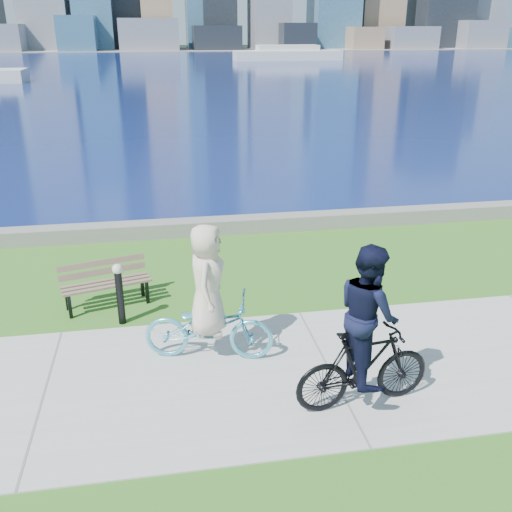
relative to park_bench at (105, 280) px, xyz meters
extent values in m
plane|color=#2B6019|center=(3.33, -2.70, -0.49)|extent=(320.00, 320.00, 0.00)
cube|color=#A1A19C|center=(3.33, -2.70, -0.48)|extent=(80.00, 3.50, 0.02)
cube|color=slate|center=(3.33, 3.50, -0.31)|extent=(90.00, 0.50, 0.35)
cube|color=#0C1A50|center=(3.33, 69.30, -0.48)|extent=(320.00, 131.00, 0.01)
cube|color=gray|center=(3.33, 127.30, -0.43)|extent=(320.00, 30.00, 0.12)
cube|color=slate|center=(-26.97, 117.01, 2.10)|extent=(6.78, 6.91, 5.17)
cube|color=navy|center=(-13.16, 117.40, 2.88)|extent=(7.36, 8.35, 6.74)
cube|color=slate|center=(0.90, 118.18, 2.65)|extent=(11.97, 7.46, 6.27)
cube|color=black|center=(14.99, 118.66, 1.96)|extent=(9.94, 6.92, 4.90)
cube|color=black|center=(31.99, 118.12, 2.22)|extent=(7.09, 8.94, 5.42)
cube|color=#7D634D|center=(47.24, 117.90, 1.84)|extent=(6.96, 7.19, 4.65)
cube|color=slate|center=(57.92, 117.45, 1.88)|extent=(10.59, 6.97, 4.74)
cube|color=slate|center=(74.89, 119.24, 2.51)|extent=(9.84, 9.29, 6.00)
cube|color=silver|center=(21.10, 78.20, 0.19)|extent=(15.86, 4.53, 1.36)
cube|color=silver|center=(21.10, 78.20, 1.27)|extent=(9.06, 3.40, 0.79)
cube|color=black|center=(-0.58, -0.43, -0.27)|extent=(0.07, 0.07, 0.43)
cube|color=black|center=(0.72, -0.07, -0.27)|extent=(0.07, 0.07, 0.43)
cube|color=black|center=(-0.67, -0.09, -0.27)|extent=(0.07, 0.07, 0.43)
cube|color=black|center=(0.63, 0.26, -0.27)|extent=(0.07, 0.07, 0.43)
cube|color=brown|center=(0.07, -0.25, -0.03)|extent=(1.51, 0.50, 0.04)
cube|color=brown|center=(0.03, -0.10, -0.03)|extent=(1.51, 0.50, 0.04)
cube|color=brown|center=(-0.01, 0.05, -0.03)|extent=(1.51, 0.50, 0.04)
cube|color=brown|center=(-0.04, 0.16, 0.09)|extent=(1.50, 0.47, 0.11)
cube|color=brown|center=(-0.05, 0.19, 0.25)|extent=(1.50, 0.47, 0.11)
cylinder|color=black|center=(0.30, -0.75, -0.01)|extent=(0.12, 0.12, 0.96)
sphere|color=beige|center=(0.30, -0.75, 0.51)|extent=(0.17, 0.17, 0.17)
imported|color=#55B3CE|center=(1.64, -2.10, 0.04)|extent=(1.07, 2.02, 1.01)
imported|color=silver|center=(1.64, -2.10, 0.80)|extent=(0.70, 0.92, 1.68)
imported|color=black|center=(3.50, -3.60, 0.09)|extent=(0.73, 1.89, 1.11)
imported|color=black|center=(3.50, -3.60, 0.87)|extent=(0.77, 0.94, 1.82)
camera|label=1|loc=(1.06, -9.53, 4.17)|focal=40.00mm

